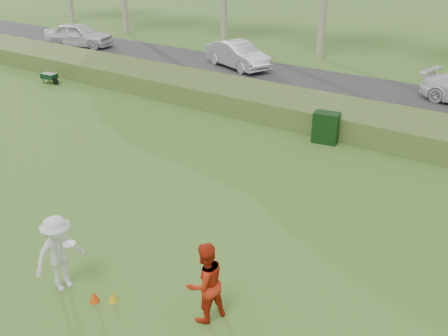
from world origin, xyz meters
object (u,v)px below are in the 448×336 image
Objects in this scene: player_red at (205,283)px; car_mid at (238,55)px; player_white at (59,253)px; cone_orange at (94,297)px; utility_cabinet at (326,128)px; cone_yellow at (113,297)px; car_left at (79,35)px.

player_red is 20.53m from car_mid.
player_white is 1.18m from cone_orange.
car_mid is at bearing 130.11° from utility_cabinet.
car_left reaches higher than cone_yellow.
car_left is 12.09m from car_mid.
player_white is 7.46× the size of cone_yellow.
player_red is 7.02× the size of cone_orange.
cone_yellow is 26.93m from car_left.
cone_orange is at bearing -149.80° from car_left.
player_red reaches higher than car_left.
utility_cabinet is at bearing 90.53° from cone_yellow.
car_mid is (-8.82, 7.42, 0.21)m from utility_cabinet.
player_white reaches higher than cone_yellow.
car_left reaches higher than car_mid.
utility_cabinet is (-0.10, 10.76, 0.46)m from cone_yellow.
cone_yellow is 0.21× the size of utility_cabinet.
cone_orange reaches higher than cone_yellow.
player_white reaches higher than utility_cabinet.
player_white is 1.54× the size of utility_cabinet.
utility_cabinet is 11.53m from car_mid.
utility_cabinet reaches higher than cone_yellow.
player_red reaches higher than cone_yellow.
player_white reaches higher than car_mid.
player_red is 1.51× the size of utility_cabinet.
utility_cabinet reaches higher than cone_orange.
cone_orange is at bearing -144.35° from cone_yellow.
cone_orange is at bearing -100.96° from utility_cabinet.
player_red is 0.38× the size of car_left.
player_white is at bearing -137.49° from car_mid.
cone_yellow is 0.05× the size of car_mid.
utility_cabinet is at bearing 88.85° from cone_orange.
cone_orange is (-2.21, -0.96, -0.74)m from player_red.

